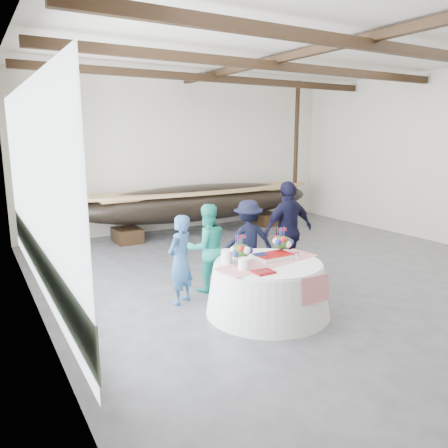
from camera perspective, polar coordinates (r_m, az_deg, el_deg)
floor at (r=8.93m, az=12.16°, el=-7.30°), size 10.00×12.00×0.01m
wall_back at (r=13.49m, az=-5.05°, el=9.03°), size 10.00×0.02×4.50m
wall_left at (r=6.25m, az=-23.13°, el=5.09°), size 0.02×12.00×4.50m
ceiling at (r=8.61m, az=13.55°, el=22.32°), size 10.00×12.00×0.01m
pavilion_structure at (r=9.17m, az=9.50°, el=18.66°), size 9.80×11.76×4.50m
open_bay at (r=7.29m, az=-23.52°, el=2.52°), size 0.03×7.00×3.20m
longboat_display at (r=12.77m, az=-2.89°, el=2.88°), size 7.62×1.52×1.43m
banquet_table at (r=7.17m, az=5.74°, el=-8.25°), size 2.01×2.01×0.86m
tabletop_items at (r=7.11m, az=4.96°, el=-3.52°), size 1.92×0.97×0.40m
guest_woman_blue at (r=7.46m, az=-5.74°, el=-4.65°), size 0.67×0.61×1.55m
guest_woman_teal at (r=8.04m, az=-2.24°, el=-3.11°), size 0.84×0.68×1.63m
guest_man_left at (r=8.62m, az=3.17°, el=-2.17°), size 1.16×0.84×1.61m
guest_man_right at (r=8.73m, az=8.37°, el=-0.87°), size 1.16×0.50×1.97m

